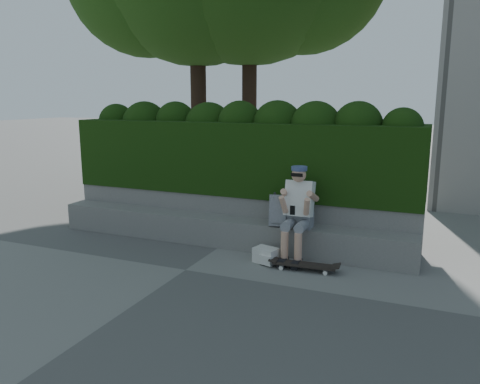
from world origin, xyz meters
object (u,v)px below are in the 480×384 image
at_px(person, 298,209).
at_px(backpack_ground, 266,255).
at_px(skateboard, 304,265).
at_px(backpack_plaid, 280,210).

relative_size(person, backpack_ground, 4.14).
bearing_deg(skateboard, backpack_ground, 166.24).
relative_size(backpack_plaid, backpack_ground, 1.41).
height_order(backpack_plaid, backpack_ground, backpack_plaid).
bearing_deg(backpack_plaid, skateboard, -57.91).
height_order(skateboard, backpack_ground, backpack_ground).
bearing_deg(person, backpack_plaid, 164.70).
height_order(person, backpack_ground, person).
distance_m(person, backpack_plaid, 0.32).
distance_m(skateboard, backpack_ground, 0.61).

